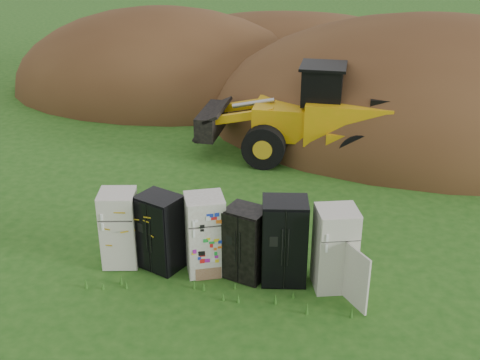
{
  "coord_description": "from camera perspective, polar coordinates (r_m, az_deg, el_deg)",
  "views": [
    {
      "loc": [
        2.53,
        -11.34,
        7.6
      ],
      "look_at": [
        -0.11,
        2.0,
        1.44
      ],
      "focal_mm": 45.0,
      "sensor_mm": 36.0,
      "label": 1
    }
  ],
  "objects": [
    {
      "name": "fridge_sticker",
      "position": [
        13.53,
        -3.33,
        -5.16
      ],
      "size": [
        1.07,
        1.03,
        1.88
      ],
      "primitive_type": null,
      "rotation": [
        0.0,
        0.0,
        0.39
      ],
      "color": "silver",
      "rests_on": "ground"
    },
    {
      "name": "dirt_mound_right",
      "position": [
        24.3,
        17.53,
        4.99
      ],
      "size": [
        17.15,
        12.57,
        8.3
      ],
      "primitive_type": "ellipsoid",
      "color": "#4B2D18",
      "rests_on": "ground"
    },
    {
      "name": "ground",
      "position": [
        13.88,
        -1.15,
        -8.83
      ],
      "size": [
        120.0,
        120.0,
        0.0
      ],
      "primitive_type": "plane",
      "color": "#205115",
      "rests_on": "ground"
    },
    {
      "name": "fridge_open_door",
      "position": [
        13.13,
        8.99,
        -6.43
      ],
      "size": [
        1.05,
        1.0,
        1.89
      ],
      "primitive_type": null,
      "rotation": [
        0.0,
        0.0,
        0.29
      ],
      "color": "silver",
      "rests_on": "ground"
    },
    {
      "name": "fridge_dark_mid",
      "position": [
        13.36,
        0.6,
        -5.99
      ],
      "size": [
        1.04,
        0.94,
        1.69
      ],
      "primitive_type": null,
      "rotation": [
        0.0,
        0.0,
        -0.32
      ],
      "color": "black",
      "rests_on": "ground"
    },
    {
      "name": "fridge_black_side",
      "position": [
        13.81,
        -7.53,
        -4.89
      ],
      "size": [
        1.15,
        1.04,
        1.79
      ],
      "primitive_type": null,
      "rotation": [
        0.0,
        0.0,
        -0.4
      ],
      "color": "black",
      "rests_on": "ground"
    },
    {
      "name": "dirt_mound_left",
      "position": [
        28.31,
        -7.12,
        8.6
      ],
      "size": [
        14.04,
        10.53,
        7.34
      ],
      "primitive_type": "ellipsoid",
      "color": "#4B2D18",
      "rests_on": "ground"
    },
    {
      "name": "fridge_black_right",
      "position": [
        13.21,
        4.21,
        -5.79
      ],
      "size": [
        1.1,
        0.96,
        1.96
      ],
      "primitive_type": null,
      "rotation": [
        0.0,
        0.0,
        0.16
      ],
      "color": "black",
      "rests_on": "ground"
    },
    {
      "name": "fridge_leftmost",
      "position": [
        14.1,
        -11.35,
        -4.49
      ],
      "size": [
        0.94,
        0.92,
        1.82
      ],
      "primitive_type": null,
      "rotation": [
        0.0,
        0.0,
        0.21
      ],
      "color": "silver",
      "rests_on": "ground"
    },
    {
      "name": "wheel_loader",
      "position": [
        19.67,
        5.36,
        6.45
      ],
      "size": [
        6.56,
        2.67,
        3.17
      ],
      "primitive_type": null,
      "rotation": [
        0.0,
        0.0,
        -0.0
      ],
      "color": "orange",
      "rests_on": "ground"
    },
    {
      "name": "dirt_mound_back",
      "position": [
        30.79,
        4.95,
        9.99
      ],
      "size": [
        17.84,
        11.89,
        5.96
      ],
      "primitive_type": "ellipsoid",
      "color": "#4B2D18",
      "rests_on": "ground"
    }
  ]
}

